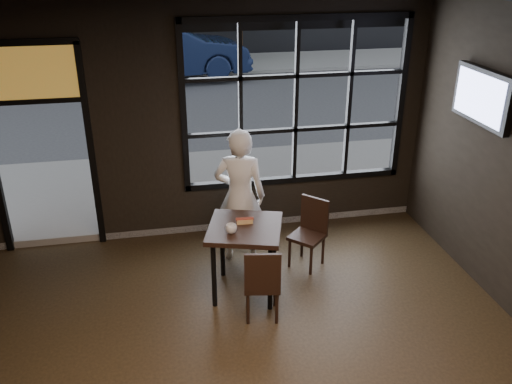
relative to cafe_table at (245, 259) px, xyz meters
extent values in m
cube|color=black|center=(-0.22, -1.93, 2.77)|extent=(6.00, 7.00, 0.02)
cube|color=black|center=(0.98, 1.57, 1.36)|extent=(3.06, 0.12, 2.28)
cube|color=orange|center=(-2.32, 1.57, 1.91)|extent=(1.20, 0.06, 0.70)
cube|color=#545456|center=(-0.22, 22.07, -0.46)|extent=(60.00, 41.00, 0.04)
cube|color=black|center=(0.00, 0.00, 0.00)|extent=(1.00, 1.00, 0.87)
cube|color=black|center=(0.10, -0.48, 0.00)|extent=(0.44, 0.44, 0.88)
cube|color=black|center=(0.86, 0.41, 0.01)|extent=(0.54, 0.54, 0.88)
imported|color=silver|center=(0.07, 0.76, 0.44)|extent=(0.73, 0.57, 1.76)
imported|color=silver|center=(-0.17, -0.12, 0.48)|extent=(0.16, 0.16, 0.10)
cube|color=black|center=(2.71, 0.05, 1.75)|extent=(0.12, 1.05, 0.61)
imported|color=#142042|center=(-0.42, 10.95, 0.47)|extent=(5.06, 2.29, 1.61)
imported|color=#560D0F|center=(-4.56, 10.63, 0.36)|extent=(4.24, 2.17, 1.38)
cylinder|color=#332114|center=(-3.66, 12.81, 0.63)|extent=(0.19, 0.19, 2.14)
cylinder|color=#332114|center=(2.20, 13.31, 0.63)|extent=(0.19, 0.19, 2.13)
camera|label=1|loc=(-0.91, -5.26, 3.29)|focal=38.00mm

